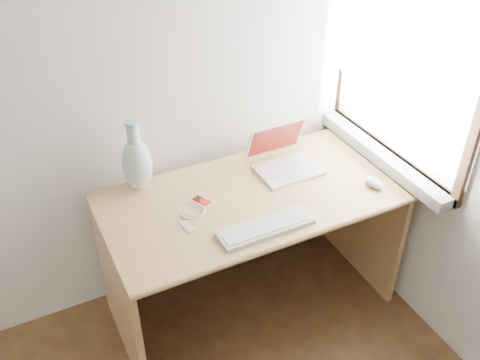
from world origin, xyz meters
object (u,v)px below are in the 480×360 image
laptop (285,159)px  vase (137,162)px  desk (244,219)px  external_keyboard (266,227)px

laptop → vase: bearing=167.3°
desk → vase: bearing=156.1°
laptop → external_keyboard: laptop is taller
desk → laptop: bearing=10.6°
desk → laptop: (0.25, 0.05, 0.26)m
external_keyboard → vase: vase is taller
desk → vase: (-0.46, 0.20, 0.36)m
desk → laptop: size_ratio=4.51×
external_keyboard → laptop: bearing=49.9°
external_keyboard → desk: bearing=79.0°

